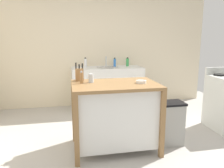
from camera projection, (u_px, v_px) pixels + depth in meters
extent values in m
plane|color=#ADA8A0|center=(126.00, 151.00, 3.12)|extent=(5.90, 5.90, 0.00)
cube|color=beige|center=(100.00, 47.00, 5.08)|extent=(4.90, 0.10, 2.60)
cube|color=olive|center=(115.00, 85.00, 3.02)|extent=(1.14, 0.76, 0.04)
cube|color=silver|center=(115.00, 115.00, 3.10)|extent=(1.04, 0.66, 0.79)
cube|color=olive|center=(76.00, 131.00, 2.67)|extent=(0.06, 0.06, 0.89)
cube|color=olive|center=(162.00, 125.00, 2.88)|extent=(0.06, 0.06, 0.89)
cube|color=olive|center=(74.00, 112.00, 3.34)|extent=(0.06, 0.06, 0.89)
cube|color=olive|center=(144.00, 108.00, 3.55)|extent=(0.06, 0.06, 0.89)
cube|color=#9E7042|center=(79.00, 75.00, 3.18)|extent=(0.11, 0.09, 0.17)
cylinder|color=black|center=(76.00, 66.00, 3.14)|extent=(0.02, 0.02, 0.08)
cylinder|color=black|center=(79.00, 67.00, 3.15)|extent=(0.02, 0.02, 0.06)
cylinder|color=black|center=(82.00, 66.00, 3.16)|extent=(0.02, 0.02, 0.07)
cylinder|color=silver|center=(141.00, 82.00, 3.03)|extent=(0.13, 0.13, 0.04)
cylinder|color=gray|center=(141.00, 81.00, 3.02)|extent=(0.11, 0.11, 0.01)
cylinder|color=silver|center=(91.00, 78.00, 3.06)|extent=(0.07, 0.07, 0.12)
cylinder|color=#9E7042|center=(81.00, 78.00, 3.00)|extent=(0.04, 0.04, 0.14)
sphere|color=#99999E|center=(81.00, 72.00, 2.99)|extent=(0.03, 0.03, 0.03)
cube|color=gray|center=(170.00, 124.00, 3.28)|extent=(0.34, 0.26, 0.60)
cube|color=black|center=(171.00, 103.00, 3.22)|extent=(0.36, 0.28, 0.03)
cube|color=silver|center=(107.00, 88.00, 4.94)|extent=(1.49, 0.60, 0.89)
cube|color=silver|center=(107.00, 68.00, 4.84)|extent=(0.44, 0.36, 0.03)
cylinder|color=#B7BCC1|center=(106.00, 61.00, 4.96)|extent=(0.02, 0.02, 0.22)
cylinder|color=green|center=(127.00, 62.00, 5.02)|extent=(0.06, 0.06, 0.17)
cylinder|color=black|center=(128.00, 58.00, 5.00)|extent=(0.04, 0.04, 0.02)
cylinder|color=white|center=(85.00, 63.00, 4.84)|extent=(0.06, 0.06, 0.18)
cylinder|color=black|center=(85.00, 58.00, 4.82)|extent=(0.03, 0.03, 0.02)
cylinder|color=blue|center=(115.00, 63.00, 4.97)|extent=(0.05, 0.05, 0.17)
cylinder|color=black|center=(115.00, 58.00, 4.95)|extent=(0.03, 0.03, 0.02)
cube|color=silver|center=(221.00, 71.00, 3.98)|extent=(0.60, 0.04, 0.12)
cylinder|color=black|center=(219.00, 75.00, 3.83)|extent=(0.18, 0.18, 0.02)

